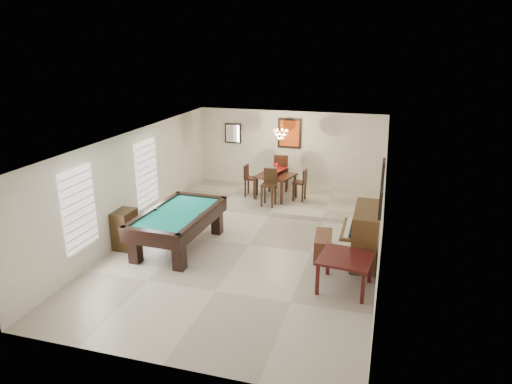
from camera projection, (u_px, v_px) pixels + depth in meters
The scene contains 25 objects.
ground_plane at pixel (249, 245), 11.00m from camera, with size 6.00×9.00×0.02m, color beige.
wall_back at pixel (289, 151), 14.70m from camera, with size 6.00×0.04×2.60m, color silver.
wall_front at pixel (157, 289), 6.48m from camera, with size 6.00×0.04×2.60m, color silver.
wall_left at pixel (134, 183), 11.38m from camera, with size 0.04×9.00×2.60m, color silver.
wall_right at pixel (382, 206), 9.80m from camera, with size 0.04×9.00×2.60m, color silver.
ceiling at pixel (249, 138), 10.18m from camera, with size 6.00×9.00×0.04m, color white.
dining_step at pixel (280, 200), 13.94m from camera, with size 6.00×2.50×0.12m, color beige.
window_left_front at pixel (79, 209), 9.33m from camera, with size 0.06×1.00×1.70m, color white.
window_left_rear at pixel (147, 173), 11.88m from camera, with size 0.06×1.00×1.70m, color white.
pool_table at pixel (179, 230), 10.75m from camera, with size 1.41×2.60×0.87m, color black, non-canonical shape.
square_table at pixel (345, 272), 8.96m from camera, with size 0.99×0.99×0.68m, color #380E0E, non-canonical shape.
upright_piano at pixel (359, 234), 10.04m from camera, with size 0.83×1.48×1.23m, color brown, non-canonical shape.
piano_bench at pixel (323, 246), 10.31m from camera, with size 0.37×0.94×0.52m, color #5B2F1D.
apothecary_chest at pixel (125, 229), 10.73m from camera, with size 0.41×0.61×0.91m, color black.
dining_table at pixel (275, 184), 13.84m from camera, with size 1.03×1.03×0.85m, color black, non-canonical shape.
flower_vase at pixel (276, 167), 13.67m from camera, with size 0.15×0.15×0.25m, color red, non-canonical shape.
dining_chair_south at pixel (269, 188), 13.12m from camera, with size 0.40×0.40×1.08m, color black, non-canonical shape.
dining_chair_north at pixel (281, 172), 14.49m from camera, with size 0.44×0.44×1.19m, color black, non-canonical shape.
dining_chair_west at pixel (251, 181), 13.98m from camera, with size 0.36×0.36×0.97m, color black, non-canonical shape.
dining_chair_east at pixel (299, 185), 13.60m from camera, with size 0.36×0.36×0.96m, color black, non-canonical shape.
chandelier at pixel (281, 131), 13.23m from camera, with size 0.44×0.44×0.60m, color #FFE5B2, non-canonical shape.
back_painting at pixel (290, 133), 14.47m from camera, with size 0.75×0.06×0.95m, color #D84C14.
back_mirror at pixel (233, 133), 15.00m from camera, with size 0.55×0.06×0.65m, color white.
right_picture_upper at pixel (383, 175), 9.90m from camera, with size 0.06×0.55×0.65m, color slate.
right_picture_lower at pixel (381, 203), 8.77m from camera, with size 0.06×0.45×0.55m, color gray.
Camera 1 is at (2.94, -9.61, 4.63)m, focal length 32.00 mm.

